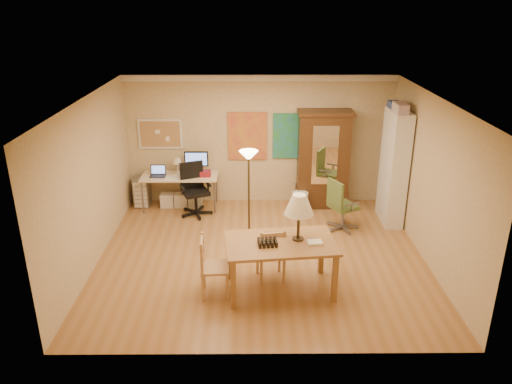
{
  "coord_description": "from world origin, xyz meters",
  "views": [
    {
      "loc": [
        -0.15,
        -7.54,
        4.17
      ],
      "look_at": [
        -0.09,
        0.3,
        1.06
      ],
      "focal_mm": 35.0,
      "sensor_mm": 36.0,
      "label": 1
    }
  ],
  "objects_px": {
    "computer_desk": "(182,188)",
    "office_chair_green": "(341,216)",
    "dining_table": "(287,232)",
    "office_chair_black": "(195,201)",
    "armoire": "(323,165)",
    "bookshelf": "(394,168)"
  },
  "relations": [
    {
      "from": "computer_desk",
      "to": "bookshelf",
      "type": "relative_size",
      "value": 0.71
    },
    {
      "from": "bookshelf",
      "to": "armoire",
      "type": "bearing_deg",
      "value": 147.47
    },
    {
      "from": "office_chair_green",
      "to": "dining_table",
      "type": "bearing_deg",
      "value": -119.65
    },
    {
      "from": "dining_table",
      "to": "computer_desk",
      "type": "height_order",
      "value": "dining_table"
    },
    {
      "from": "armoire",
      "to": "office_chair_green",
      "type": "bearing_deg",
      "value": -79.35
    },
    {
      "from": "armoire",
      "to": "bookshelf",
      "type": "bearing_deg",
      "value": -32.53
    },
    {
      "from": "computer_desk",
      "to": "office_chair_green",
      "type": "relative_size",
      "value": 1.55
    },
    {
      "from": "bookshelf",
      "to": "office_chair_green",
      "type": "bearing_deg",
      "value": -158.99
    },
    {
      "from": "armoire",
      "to": "bookshelf",
      "type": "xyz_separation_m",
      "value": [
        1.24,
        -0.79,
        0.21
      ]
    },
    {
      "from": "bookshelf",
      "to": "computer_desk",
      "type": "bearing_deg",
      "value": 170.36
    },
    {
      "from": "armoire",
      "to": "computer_desk",
      "type": "bearing_deg",
      "value": -178.37
    },
    {
      "from": "dining_table",
      "to": "armoire",
      "type": "relative_size",
      "value": 0.84
    },
    {
      "from": "office_chair_green",
      "to": "bookshelf",
      "type": "distance_m",
      "value": 1.37
    },
    {
      "from": "office_chair_black",
      "to": "bookshelf",
      "type": "distance_m",
      "value": 3.95
    },
    {
      "from": "computer_desk",
      "to": "armoire",
      "type": "xyz_separation_m",
      "value": [
        2.93,
        0.08,
        0.45
      ]
    },
    {
      "from": "computer_desk",
      "to": "office_chair_green",
      "type": "bearing_deg",
      "value": -19.22
    },
    {
      "from": "computer_desk",
      "to": "office_chair_black",
      "type": "bearing_deg",
      "value": -49.86
    },
    {
      "from": "office_chair_green",
      "to": "armoire",
      "type": "distance_m",
      "value": 1.35
    },
    {
      "from": "dining_table",
      "to": "bookshelf",
      "type": "distance_m",
      "value": 3.29
    },
    {
      "from": "dining_table",
      "to": "armoire",
      "type": "xyz_separation_m",
      "value": [
        0.95,
        3.24,
        -0.07
      ]
    },
    {
      "from": "computer_desk",
      "to": "armoire",
      "type": "height_order",
      "value": "armoire"
    },
    {
      "from": "office_chair_black",
      "to": "office_chair_green",
      "type": "distance_m",
      "value": 2.93
    }
  ]
}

